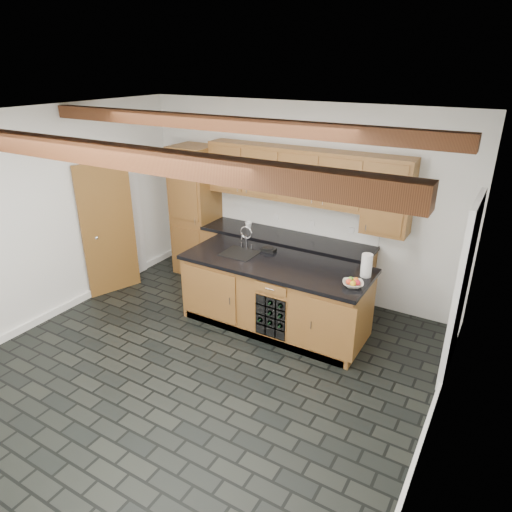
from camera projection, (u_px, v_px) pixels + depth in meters
The scene contains 10 objects.
ground at pixel (199, 369), 5.30m from camera, with size 5.00×5.00×0.00m, color black.
room_shell at pixel (214, 231), 5.16m from camera, with size 5.01×5.00×5.00m.
back_cabinetry at pixel (266, 228), 6.86m from camera, with size 3.65×0.62×2.20m.
island at pixel (275, 295), 5.99m from camera, with size 2.48×0.96×0.93m.
faucet at pixel (241, 250), 6.09m from camera, with size 0.45×0.40×0.34m.
kitchen_scale at pixel (268, 250), 6.13m from camera, with size 0.20×0.13×0.06m.
fruit_bowl at pixel (353, 284), 5.18m from camera, with size 0.24×0.24×0.06m, color silver.
fruit_cluster at pixel (353, 282), 5.17m from camera, with size 0.16×0.17×0.07m.
paper_towel at pixel (367, 265), 5.38m from camera, with size 0.13×0.13×0.28m, color white.
mug at pixel (249, 225), 6.98m from camera, with size 0.11×0.11×0.10m, color white.
Camera 1 is at (2.78, -3.41, 3.30)m, focal length 32.00 mm.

